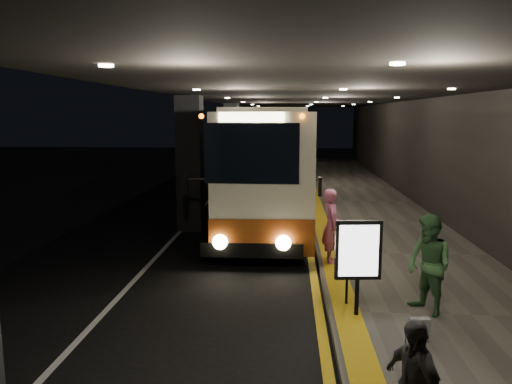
{
  "coord_description": "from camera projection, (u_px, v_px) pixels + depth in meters",
  "views": [
    {
      "loc": [
        1.75,
        -12.11,
        3.79
      ],
      "look_at": [
        0.85,
        1.29,
        1.7
      ],
      "focal_mm": 35.0,
      "sensor_mm": 36.0,
      "label": 1
    }
  ],
  "objects": [
    {
      "name": "ground",
      "position": [
        219.0,
        266.0,
        12.63
      ],
      "size": [
        90.0,
        90.0,
        0.0
      ],
      "primitive_type": "plane",
      "color": "black"
    },
    {
      "name": "lane_line_white",
      "position": [
        189.0,
        222.0,
        17.68
      ],
      "size": [
        0.12,
        50.0,
        0.01
      ],
      "primitive_type": "cube",
      "color": "silver",
      "rests_on": "ground"
    },
    {
      "name": "kerb_stripe_yellow",
      "position": [
        306.0,
        224.0,
        17.41
      ],
      "size": [
        0.18,
        50.0,
        0.01
      ],
      "primitive_type": "cube",
      "color": "gold",
      "rests_on": "ground"
    },
    {
      "name": "sidewalk",
      "position": [
        376.0,
        223.0,
        17.24
      ],
      "size": [
        4.5,
        50.0,
        0.15
      ],
      "primitive_type": "cube",
      "color": "#514C44",
      "rests_on": "ground"
    },
    {
      "name": "tactile_strip",
      "position": [
        320.0,
        220.0,
        17.35
      ],
      "size": [
        0.5,
        50.0,
        0.01
      ],
      "primitive_type": "cube",
      "color": "gold",
      "rests_on": "sidewalk"
    },
    {
      "name": "terminal_wall",
      "position": [
        447.0,
        138.0,
        16.64
      ],
      "size": [
        0.1,
        50.0,
        6.0
      ],
      "primitive_type": "cube",
      "color": "black",
      "rests_on": "ground"
    },
    {
      "name": "support_columns",
      "position": [
        190.0,
        164.0,
        16.34
      ],
      "size": [
        0.8,
        24.8,
        4.4
      ],
      "color": "black",
      "rests_on": "ground"
    },
    {
      "name": "canopy",
      "position": [
        313.0,
        90.0,
        16.69
      ],
      "size": [
        9.0,
        50.0,
        0.4
      ],
      "primitive_type": "cube",
      "color": "black",
      "rests_on": "support_columns"
    },
    {
      "name": "coach_main",
      "position": [
        264.0,
        169.0,
        17.78
      ],
      "size": [
        3.03,
        12.45,
        3.85
      ],
      "rotation": [
        0.0,
        0.0,
        0.04
      ],
      "color": "beige",
      "rests_on": "ground"
    },
    {
      "name": "coach_second",
      "position": [
        276.0,
        151.0,
        27.73
      ],
      "size": [
        3.27,
        11.98,
        3.72
      ],
      "rotation": [
        0.0,
        0.0,
        0.07
      ],
      "color": "beige",
      "rests_on": "ground"
    },
    {
      "name": "coach_third",
      "position": [
        280.0,
        136.0,
        44.89
      ],
      "size": [
        2.77,
        12.51,
        3.92
      ],
      "rotation": [
        0.0,
        0.0,
        -0.01
      ],
      "color": "beige",
      "rests_on": "ground"
    },
    {
      "name": "passenger_boarding",
      "position": [
        331.0,
        226.0,
        12.31
      ],
      "size": [
        0.47,
        0.69,
        1.84
      ],
      "primitive_type": "imported",
      "rotation": [
        0.0,
        0.0,
        1.61
      ],
      "color": "#C75D85",
      "rests_on": "sidewalk"
    },
    {
      "name": "passenger_waiting_green",
      "position": [
        429.0,
        265.0,
        9.09
      ],
      "size": [
        0.91,
        1.06,
        1.86
      ],
      "primitive_type": "imported",
      "rotation": [
        0.0,
        0.0,
        -1.08
      ],
      "color": "#376338",
      "rests_on": "sidewalk"
    },
    {
      "name": "bag_polka",
      "position": [
        419.0,
        330.0,
        8.07
      ],
      "size": [
        0.34,
        0.18,
        0.39
      ],
      "primitive_type": "cube",
      "rotation": [
        0.0,
        0.0,
        0.14
      ],
      "color": "black",
      "rests_on": "sidewalk"
    },
    {
      "name": "info_sign",
      "position": [
        358.0,
        252.0,
        8.96
      ],
      "size": [
        0.84,
        0.19,
        1.77
      ],
      "rotation": [
        0.0,
        0.0,
        0.09
      ],
      "color": "black",
      "rests_on": "sidewalk"
    },
    {
      "name": "stanchion_post",
      "position": [
        347.0,
        278.0,
        9.6
      ],
      "size": [
        0.05,
        0.05,
        1.05
      ],
      "primitive_type": "cylinder",
      "color": "black",
      "rests_on": "sidewalk"
    }
  ]
}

